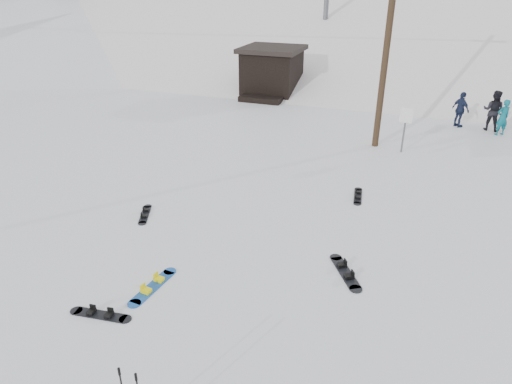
% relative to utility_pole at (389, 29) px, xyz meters
% --- Properties ---
extents(ski_slope, '(60.00, 85.24, 65.97)m').
position_rel_utility_pole_xyz_m(ski_slope, '(-2.00, 41.00, -16.68)').
color(ski_slope, white).
rests_on(ski_slope, ground).
extents(ridge_left, '(47.54, 95.03, 58.38)m').
position_rel_utility_pole_xyz_m(ridge_left, '(-38.00, 34.00, -15.68)').
color(ridge_left, white).
rests_on(ridge_left, ground).
extents(treeline_left, '(20.00, 64.00, 10.00)m').
position_rel_utility_pole_xyz_m(treeline_left, '(-36.00, 26.00, -4.68)').
color(treeline_left, black).
rests_on(treeline_left, ground).
extents(treeline_crest, '(50.00, 6.00, 10.00)m').
position_rel_utility_pole_xyz_m(treeline_crest, '(-2.00, 72.00, -4.68)').
color(treeline_crest, black).
rests_on(treeline_crest, ski_slope).
extents(utility_pole, '(2.00, 0.26, 9.00)m').
position_rel_utility_pole_xyz_m(utility_pole, '(0.00, 0.00, 0.00)').
color(utility_pole, '#3A2819').
rests_on(utility_pole, ground).
extents(trail_sign, '(0.50, 0.09, 1.85)m').
position_rel_utility_pole_xyz_m(trail_sign, '(1.10, -0.42, -3.41)').
color(trail_sign, '#595B60').
rests_on(trail_sign, ground).
extents(lift_hut, '(3.40, 4.10, 2.75)m').
position_rel_utility_pole_xyz_m(lift_hut, '(-7.00, 6.94, -3.32)').
color(lift_hut, black).
rests_on(lift_hut, ground).
extents(hero_snowboard, '(0.43, 1.63, 0.11)m').
position_rel_utility_pole_xyz_m(hero_snowboard, '(-3.56, -11.61, -4.65)').
color(hero_snowboard, blue).
rests_on(hero_snowboard, ground).
extents(board_scatter_a, '(1.42, 0.41, 0.10)m').
position_rel_utility_pole_xyz_m(board_scatter_a, '(-4.09, -12.84, -4.66)').
color(board_scatter_a, black).
rests_on(board_scatter_a, ground).
extents(board_scatter_b, '(0.68, 1.22, 0.09)m').
position_rel_utility_pole_xyz_m(board_scatter_b, '(-5.69, -8.66, -4.66)').
color(board_scatter_b, black).
rests_on(board_scatter_b, ground).
extents(board_scatter_d, '(1.00, 1.42, 0.11)m').
position_rel_utility_pole_xyz_m(board_scatter_d, '(0.52, -9.48, -4.65)').
color(board_scatter_d, black).
rests_on(board_scatter_d, ground).
extents(board_scatter_f, '(0.39, 1.33, 0.09)m').
position_rel_utility_pole_xyz_m(board_scatter_f, '(0.12, -5.14, -4.66)').
color(board_scatter_f, black).
rests_on(board_scatter_f, ground).
extents(skier_teal, '(0.70, 0.64, 1.61)m').
position_rel_utility_pole_xyz_m(skier_teal, '(5.04, 3.41, -3.88)').
color(skier_teal, '#0A5F6D').
rests_on(skier_teal, ground).
extents(skier_dark, '(1.07, 0.94, 1.84)m').
position_rel_utility_pole_xyz_m(skier_dark, '(4.67, 4.04, -3.76)').
color(skier_dark, black).
rests_on(skier_dark, ground).
extents(skier_navy, '(0.96, 0.98, 1.65)m').
position_rel_utility_pole_xyz_m(skier_navy, '(3.31, 4.04, -3.86)').
color(skier_navy, '#19223E').
rests_on(skier_navy, ground).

